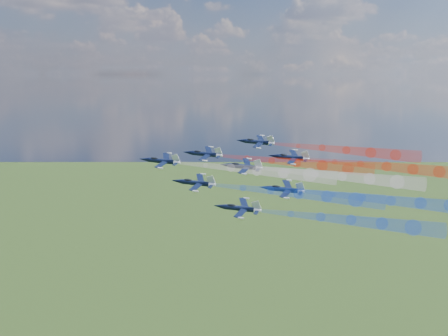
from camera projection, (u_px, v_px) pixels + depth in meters
jet_lead at (162, 161)px, 158.82m from camera, size 16.17×16.24×7.07m
trail_lead at (257, 170)px, 154.81m from camera, size 34.15×35.42×8.37m
jet_inner_left at (196, 183)px, 148.76m from camera, size 16.17×16.24×7.07m
trail_inner_left at (299, 194)px, 144.75m from camera, size 34.15×35.42×8.37m
jet_inner_right at (205, 154)px, 165.80m from camera, size 16.17×16.24×7.07m
trail_inner_right at (297, 163)px, 161.80m from camera, size 34.15×35.42×8.37m
jet_outer_left at (240, 208)px, 139.25m from camera, size 16.17×16.24×7.07m
trail_outer_left at (351, 220)px, 135.24m from camera, size 34.15×35.42×8.37m
jet_center_third at (243, 167)px, 156.20m from camera, size 16.17×16.24×7.07m
trail_center_third at (342, 176)px, 152.19m from camera, size 34.15×35.42×8.37m
jet_outer_right at (257, 142)px, 173.82m from camera, size 16.17×16.24×7.07m
trail_outer_right at (346, 150)px, 169.81m from camera, size 34.15×35.42×8.37m
jet_rear_left at (284, 189)px, 146.53m from camera, size 16.17×16.24×7.07m
trail_rear_left at (391, 200)px, 142.52m from camera, size 34.15×35.42×8.37m
jet_rear_right at (291, 157)px, 163.47m from camera, size 16.17×16.24×7.07m
trail_rear_right at (386, 167)px, 159.46m from camera, size 34.15×35.42×8.37m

